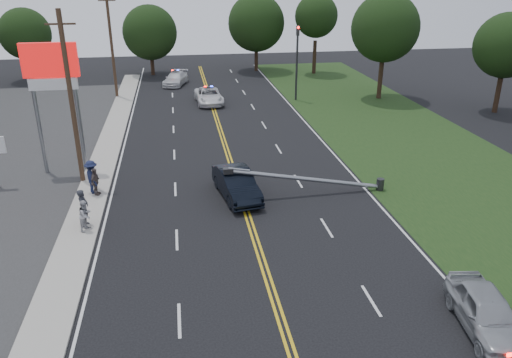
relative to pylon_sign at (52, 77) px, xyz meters
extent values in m
plane|color=black|center=(10.50, -14.00, -6.00)|extent=(120.00, 120.00, 0.00)
cube|color=#A6A296|center=(2.10, -4.00, -5.94)|extent=(1.80, 70.00, 0.12)
cube|color=#193213|center=(24.00, -4.00, -5.99)|extent=(12.00, 80.00, 0.01)
cube|color=gold|center=(10.50, -4.00, -5.99)|extent=(0.36, 80.00, 0.00)
cylinder|color=gray|center=(-1.20, 0.00, -2.50)|extent=(0.24, 0.24, 7.00)
cylinder|color=gray|center=(1.20, 0.00, -2.50)|extent=(0.24, 0.24, 7.00)
cube|color=red|center=(0.00, 0.00, 1.00)|extent=(3.20, 0.35, 2.00)
cube|color=white|center=(0.00, 0.00, -0.40)|extent=(2.80, 0.30, 0.70)
cylinder|color=#2D2D30|center=(18.80, 16.00, -2.50)|extent=(0.20, 0.20, 7.00)
cube|color=#2D2D30|center=(18.80, 16.00, 0.60)|extent=(0.28, 0.28, 0.90)
sphere|color=#FF0C07|center=(18.80, 15.84, 0.90)|extent=(0.22, 0.22, 0.22)
cylinder|color=#2D2D30|center=(18.60, -6.00, -5.65)|extent=(0.44, 0.44, 0.70)
cylinder|color=gray|center=(14.17, -6.00, -5.02)|extent=(8.90, 0.24, 1.80)
cube|color=#2D2D30|center=(9.74, -6.00, -4.23)|extent=(0.55, 0.32, 0.30)
cylinder|color=#382619|center=(1.30, -2.00, -1.00)|extent=(0.28, 0.28, 10.00)
cube|color=#382619|center=(1.30, -2.00, 3.20)|extent=(1.60, 0.10, 0.10)
cylinder|color=#382619|center=(1.30, 20.00, -1.00)|extent=(0.28, 0.28, 10.00)
cube|color=#382619|center=(1.30, 20.00, 3.20)|extent=(1.60, 0.10, 0.10)
cylinder|color=black|center=(-9.18, 30.16, -4.48)|extent=(0.44, 0.44, 3.03)
sphere|color=black|center=(-9.18, 30.16, -0.78)|extent=(5.67, 5.67, 5.67)
cylinder|color=black|center=(4.55, 31.21, -4.55)|extent=(0.44, 0.44, 2.90)
sphere|color=black|center=(4.55, 31.21, -1.00)|extent=(6.37, 6.37, 6.37)
cylinder|color=black|center=(17.44, 31.92, -4.31)|extent=(0.44, 0.44, 3.38)
sphere|color=black|center=(17.44, 31.92, -0.18)|extent=(6.92, 6.92, 6.92)
cylinder|color=black|center=(24.17, 28.94, -4.03)|extent=(0.44, 0.44, 3.94)
sphere|color=black|center=(24.17, 28.94, 0.79)|extent=(5.07, 5.07, 5.07)
cylinder|color=black|center=(27.17, 15.43, -4.03)|extent=(0.44, 0.44, 3.94)
sphere|color=black|center=(27.17, 15.43, 0.79)|extent=(6.44, 6.44, 6.44)
cylinder|color=black|center=(35.47, 8.71, -4.29)|extent=(0.44, 0.44, 3.41)
sphere|color=black|center=(35.47, 8.71, -0.12)|extent=(5.54, 5.54, 5.54)
imported|color=black|center=(10.23, -5.61, -5.20)|extent=(2.47, 5.05, 1.59)
imported|color=#9EA1A5|center=(17.55, -18.22, -5.25)|extent=(2.37, 4.57, 1.49)
imported|color=silver|center=(10.26, 16.00, -5.28)|extent=(2.69, 5.29, 1.43)
imported|color=silver|center=(7.23, 24.87, -5.30)|extent=(3.27, 5.17, 1.40)
imported|color=#282A31|center=(2.35, -8.00, -4.92)|extent=(0.54, 0.75, 1.92)
imported|color=#A7A7AC|center=(2.49, -8.50, -5.09)|extent=(0.86, 0.94, 1.57)
imported|color=#1A2041|center=(2.21, -3.99, -4.91)|extent=(1.15, 1.43, 1.93)
imported|color=#574945|center=(2.41, -4.32, -5.08)|extent=(0.62, 1.00, 1.59)
camera|label=1|loc=(7.21, -31.11, 5.90)|focal=35.00mm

